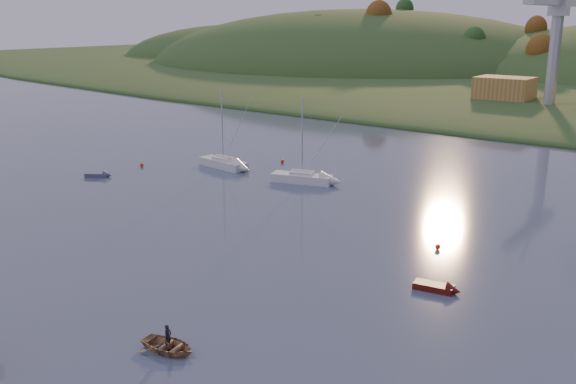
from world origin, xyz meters
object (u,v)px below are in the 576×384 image
Objects in this scene: red_tender at (443,289)px; grey_dinghy at (102,175)px; sailboat_near at (302,177)px; sailboat_far at (223,162)px; canoe at (168,346)px.

grey_dinghy reaches higher than red_tender.
sailboat_far is at bearing 162.44° from sailboat_near.
canoe is (30.56, -37.14, -0.32)m from sailboat_far.
sailboat_far is 44.19m from red_tender.
sailboat_near is 2.99× the size of grey_dinghy.
red_tender is at bearing -52.82° from sailboat_near.
sailboat_near is at bearing 6.17° from sailboat_far.
red_tender is (39.77, -19.24, -0.45)m from sailboat_far.
grey_dinghy is (-48.08, 6.24, 0.01)m from red_tender.
canoe is 1.00× the size of red_tender.
canoe is 20.13m from red_tender.
grey_dinghy is at bearing -116.13° from sailboat_far.
sailboat_near is 2.87× the size of canoe.
red_tender is at bearing -35.14° from canoe.
canoe is at bearing -44.09° from sailboat_far.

